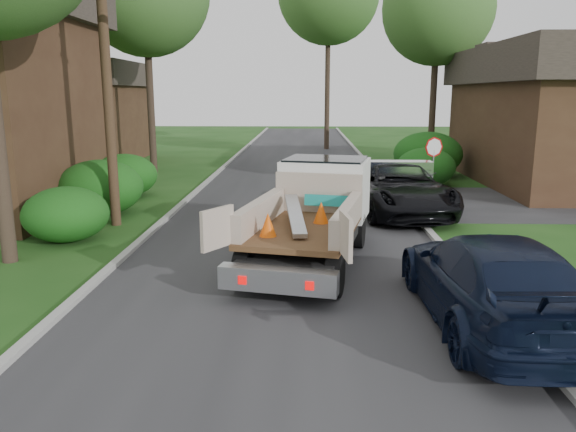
{
  "coord_description": "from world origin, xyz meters",
  "views": [
    {
      "loc": [
        0.44,
        -12.0,
        4.03
      ],
      "look_at": [
        0.03,
        0.97,
        1.2
      ],
      "focal_mm": 35.0,
      "sensor_mm": 36.0,
      "label": 1
    }
  ],
  "objects_px": {
    "stop_sign": "(433,156)",
    "house_left_far": "(75,110)",
    "tree_right_far": "(438,9)",
    "navy_suv": "(491,280)",
    "flatbed_truck": "(317,205)",
    "black_pickup": "(397,188)",
    "utility_pole": "(106,54)"
  },
  "relations": [
    {
      "from": "stop_sign",
      "to": "house_left_far",
      "type": "xyz_separation_m",
      "value": [
        -18.7,
        13.0,
        1.27
      ]
    },
    {
      "from": "tree_right_far",
      "to": "navy_suv",
      "type": "relative_size",
      "value": 2.03
    },
    {
      "from": "stop_sign",
      "to": "flatbed_truck",
      "type": "bearing_deg",
      "value": -122.32
    },
    {
      "from": "flatbed_truck",
      "to": "black_pickup",
      "type": "height_order",
      "value": "flatbed_truck"
    },
    {
      "from": "tree_right_far",
      "to": "flatbed_truck",
      "type": "relative_size",
      "value": 1.75
    },
    {
      "from": "house_left_far",
      "to": "tree_right_far",
      "type": "height_order",
      "value": "tree_right_far"
    },
    {
      "from": "stop_sign",
      "to": "tree_right_far",
      "type": "relative_size",
      "value": 0.22
    },
    {
      "from": "house_left_far",
      "to": "navy_suv",
      "type": "distance_m",
      "value": 30.03
    },
    {
      "from": "utility_pole",
      "to": "flatbed_truck",
      "type": "xyz_separation_m",
      "value": [
        6.22,
        -3.03,
        -3.9
      ]
    },
    {
      "from": "stop_sign",
      "to": "utility_pole",
      "type": "distance_m",
      "value": 11.91
    },
    {
      "from": "utility_pole",
      "to": "tree_right_far",
      "type": "xyz_separation_m",
      "value": [
        12.98,
        15.02,
        3.31
      ]
    },
    {
      "from": "utility_pole",
      "to": "navy_suv",
      "type": "distance_m",
      "value": 12.63
    },
    {
      "from": "tree_right_far",
      "to": "black_pickup",
      "type": "distance_m",
      "value": 15.49
    },
    {
      "from": "utility_pole",
      "to": "flatbed_truck",
      "type": "bearing_deg",
      "value": -26.0
    },
    {
      "from": "tree_right_far",
      "to": "flatbed_truck",
      "type": "distance_m",
      "value": 20.58
    },
    {
      "from": "flatbed_truck",
      "to": "navy_suv",
      "type": "height_order",
      "value": "flatbed_truck"
    },
    {
      "from": "stop_sign",
      "to": "tree_right_far",
      "type": "xyz_separation_m",
      "value": [
        2.3,
        11.0,
        6.7
      ]
    },
    {
      "from": "stop_sign",
      "to": "house_left_far",
      "type": "bearing_deg",
      "value": 145.19
    },
    {
      "from": "utility_pole",
      "to": "tree_right_far",
      "type": "bearing_deg",
      "value": 49.16
    },
    {
      "from": "black_pickup",
      "to": "navy_suv",
      "type": "bearing_deg",
      "value": -96.92
    },
    {
      "from": "tree_right_far",
      "to": "black_pickup",
      "type": "bearing_deg",
      "value": -106.81
    },
    {
      "from": "tree_right_far",
      "to": "utility_pole",
      "type": "bearing_deg",
      "value": -130.84
    },
    {
      "from": "tree_right_far",
      "to": "navy_suv",
      "type": "xyz_separation_m",
      "value": [
        -3.78,
        -22.5,
        -7.65
      ]
    },
    {
      "from": "flatbed_truck",
      "to": "utility_pole",
      "type": "bearing_deg",
      "value": 166.24
    },
    {
      "from": "navy_suv",
      "to": "tree_right_far",
      "type": "bearing_deg",
      "value": -100.89
    },
    {
      "from": "utility_pole",
      "to": "navy_suv",
      "type": "xyz_separation_m",
      "value": [
        9.2,
        -7.48,
        -4.35
      ]
    },
    {
      "from": "house_left_far",
      "to": "tree_right_far",
      "type": "distance_m",
      "value": 21.78
    },
    {
      "from": "black_pickup",
      "to": "tree_right_far",
      "type": "bearing_deg",
      "value": 65.53
    },
    {
      "from": "black_pickup",
      "to": "navy_suv",
      "type": "xyz_separation_m",
      "value": [
        0.12,
        -9.59,
        -0.03
      ]
    },
    {
      "from": "tree_right_far",
      "to": "navy_suv",
      "type": "bearing_deg",
      "value": -99.53
    },
    {
      "from": "tree_right_far",
      "to": "flatbed_truck",
      "type": "height_order",
      "value": "tree_right_far"
    },
    {
      "from": "utility_pole",
      "to": "flatbed_truck",
      "type": "relative_size",
      "value": 1.52
    }
  ]
}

